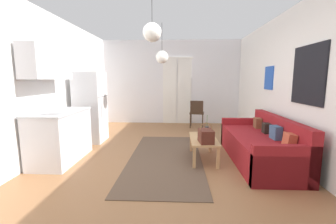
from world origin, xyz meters
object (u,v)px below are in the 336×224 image
object	(u,v)px
bamboo_vase	(207,130)
pendant_lamp_far	(162,57)
couch	(262,146)
pendant_lamp_near	(152,32)
handbag	(206,136)
accent_chair	(197,112)
coffee_table	(203,141)
refrigerator	(91,107)

from	to	relation	value
bamboo_vase	pendant_lamp_far	bearing A→B (deg)	132.42
couch	pendant_lamp_near	bearing A→B (deg)	-165.18
couch	pendant_lamp_far	distance (m)	2.81
handbag	pendant_lamp_far	bearing A→B (deg)	118.66
accent_chair	pendant_lamp_near	size ratio (longest dim) A/B	1.17
coffee_table	pendant_lamp_far	bearing A→B (deg)	123.85
coffee_table	couch	bearing A→B (deg)	-2.75
bamboo_vase	refrigerator	xyz separation A→B (m)	(-2.58, 0.87, 0.33)
accent_chair	refrigerator	bearing A→B (deg)	38.44
handbag	refrigerator	distance (m)	2.88
handbag	bamboo_vase	bearing A→B (deg)	81.22
handbag	pendant_lamp_far	world-z (taller)	pendant_lamp_far
pendant_lamp_far	refrigerator	bearing A→B (deg)	-175.35
coffee_table	pendant_lamp_near	distance (m)	2.05
bamboo_vase	handbag	bearing A→B (deg)	-98.78
couch	pendant_lamp_near	world-z (taller)	pendant_lamp_near
coffee_table	bamboo_vase	world-z (taller)	bamboo_vase
pendant_lamp_far	coffee_table	bearing A→B (deg)	-56.15
coffee_table	accent_chair	world-z (taller)	accent_chair
bamboo_vase	accent_chair	xyz separation A→B (m)	(0.01, 2.47, -0.01)
refrigerator	accent_chair	bearing A→B (deg)	31.65
refrigerator	bamboo_vase	bearing A→B (deg)	-18.70
accent_chair	pendant_lamp_far	xyz separation A→B (m)	(-0.93, -1.46, 1.47)
coffee_table	handbag	bearing A→B (deg)	-88.77
bamboo_vase	handbag	world-z (taller)	bamboo_vase
pendant_lamp_near	accent_chair	bearing A→B (deg)	73.73
coffee_table	handbag	size ratio (longest dim) A/B	2.80
coffee_table	refrigerator	size ratio (longest dim) A/B	0.59
handbag	pendant_lamp_near	xyz separation A→B (m)	(-0.85, -0.25, 1.62)
accent_chair	bamboo_vase	bearing A→B (deg)	96.50
couch	pendant_lamp_near	xyz separation A→B (m)	(-1.88, -0.50, 1.85)
handbag	pendant_lamp_near	world-z (taller)	pendant_lamp_near
couch	bamboo_vase	world-z (taller)	couch
bamboo_vase	couch	bearing A→B (deg)	-16.77
couch	handbag	bearing A→B (deg)	-166.61
pendant_lamp_near	pendant_lamp_far	world-z (taller)	same
coffee_table	handbag	distance (m)	0.34
pendant_lamp_near	coffee_table	bearing A→B (deg)	32.79
accent_chair	pendant_lamp_near	xyz separation A→B (m)	(-0.95, -3.25, 1.65)
coffee_table	pendant_lamp_far	world-z (taller)	pendant_lamp_far
accent_chair	couch	bearing A→B (deg)	115.45
refrigerator	accent_chair	world-z (taller)	refrigerator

